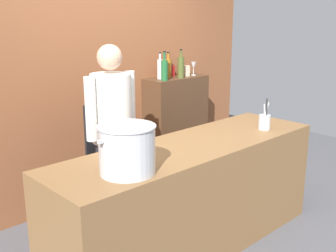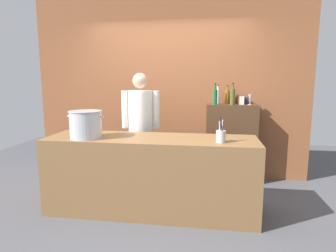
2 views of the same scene
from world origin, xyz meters
name	(u,v)px [view 1 (image 1 of 2)]	position (x,y,z in m)	size (l,w,h in m)	color
ground_plane	(190,246)	(0.00, 0.00, 0.00)	(8.00, 8.00, 0.00)	#4C4C51
brick_back_panel	(89,55)	(0.00, 1.40, 1.50)	(4.40, 0.10, 3.00)	brown
prep_counter	(190,197)	(0.00, 0.00, 0.45)	(2.46, 0.70, 0.90)	brown
bar_cabinet	(176,128)	(1.00, 1.19, 0.60)	(0.76, 0.32, 1.20)	#472D1C
chef	(112,127)	(-0.29, 0.66, 0.96)	(0.53, 0.38, 1.66)	black
stockpot_large	(127,150)	(-0.74, -0.13, 1.06)	(0.43, 0.38, 0.32)	#B7BABF
utensil_crock	(265,122)	(0.80, -0.14, 0.97)	(0.10, 0.10, 0.29)	#B7BABF
wine_bottle_amber	(168,68)	(0.93, 1.24, 1.31)	(0.07, 0.07, 0.28)	#8C5919
wine_bottle_green	(164,70)	(0.74, 1.10, 1.32)	(0.07, 0.07, 0.31)	#1E592D
wine_bottle_olive	(181,67)	(1.00, 1.11, 1.33)	(0.07, 0.07, 0.32)	#475123
wine_bottle_clear	(160,69)	(0.78, 1.22, 1.32)	(0.06, 0.06, 0.29)	silver
wine_glass_tall	(194,66)	(1.26, 1.16, 1.31)	(0.07, 0.07, 0.15)	silver
spice_tin_cream	(185,71)	(1.13, 1.17, 1.26)	(0.08, 0.08, 0.12)	beige
spice_tin_red	(169,71)	(1.00, 1.30, 1.26)	(0.09, 0.09, 0.12)	red
spice_tin_navy	(184,70)	(1.20, 1.27, 1.25)	(0.07, 0.07, 0.10)	navy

